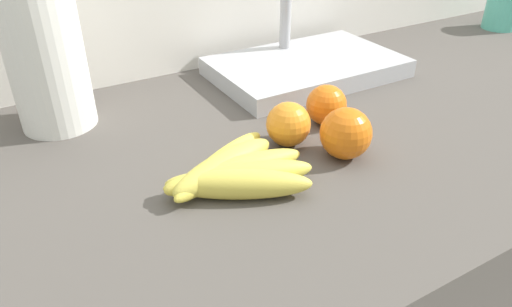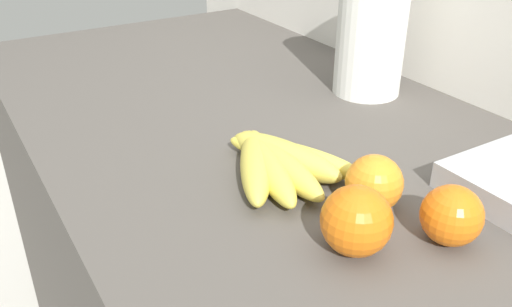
{
  "view_description": "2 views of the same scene",
  "coord_description": "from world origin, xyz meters",
  "views": [
    {
      "loc": [
        -0.38,
        -0.57,
        1.25
      ],
      "look_at": [
        -0.09,
        -0.08,
        0.9
      ],
      "focal_mm": 33.5,
      "sensor_mm": 36.0,
      "label": 1
    },
    {
      "loc": [
        0.41,
        -0.43,
        1.24
      ],
      "look_at": [
        -0.16,
        -0.09,
        0.88
      ],
      "focal_mm": 38.25,
      "sensor_mm": 36.0,
      "label": 2
    }
  ],
  "objects": [
    {
      "name": "orange_center",
      "position": [
        0.05,
        -0.09,
        0.9
      ],
      "size": [
        0.08,
        0.08,
        0.08
      ],
      "primitive_type": "sphere",
      "color": "orange",
      "rests_on": "counter"
    },
    {
      "name": "orange_back_left",
      "position": [
        0.1,
        0.01,
        0.9
      ],
      "size": [
        0.07,
        0.07,
        0.07
      ],
      "primitive_type": "sphere",
      "color": "orange",
      "rests_on": "counter"
    },
    {
      "name": "orange_right",
      "position": [
        0.0,
        -0.02,
        0.9
      ],
      "size": [
        0.07,
        0.07,
        0.07
      ],
      "primitive_type": "sphere",
      "color": "orange",
      "rests_on": "counter"
    },
    {
      "name": "banana_bunch",
      "position": [
        -0.13,
        -0.08,
        0.88
      ],
      "size": [
        0.21,
        0.19,
        0.04
      ],
      "color": "#DBC74C",
      "rests_on": "counter"
    },
    {
      "name": "paper_towel_roll",
      "position": [
        -0.3,
        0.23,
        0.99
      ],
      "size": [
        0.12,
        0.12,
        0.28
      ],
      "color": "white",
      "rests_on": "counter"
    }
  ]
}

